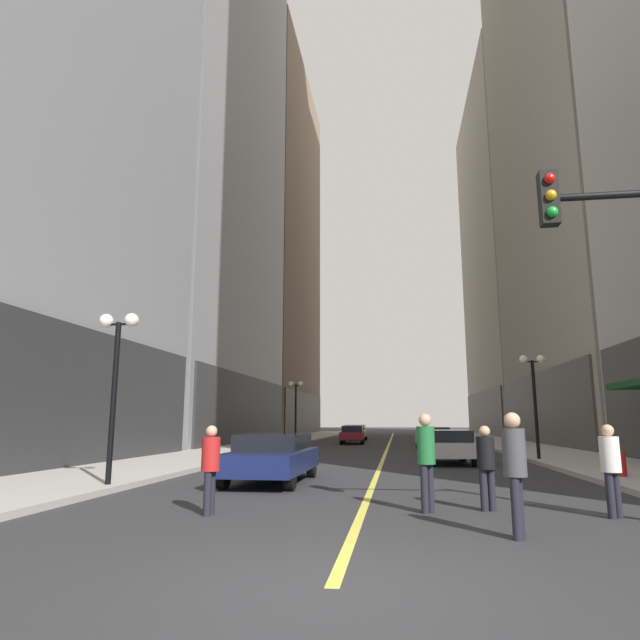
% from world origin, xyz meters
% --- Properties ---
extents(ground_plane, '(200.00, 200.00, 0.00)m').
position_xyz_m(ground_plane, '(0.00, 35.00, 0.00)').
color(ground_plane, '#2D2D30').
extents(sidewalk_left, '(4.50, 78.00, 0.15)m').
position_xyz_m(sidewalk_left, '(-8.25, 35.00, 0.07)').
color(sidewalk_left, '#ADA8A0').
rests_on(sidewalk_left, ground).
extents(sidewalk_right, '(4.50, 78.00, 0.15)m').
position_xyz_m(sidewalk_right, '(8.25, 35.00, 0.07)').
color(sidewalk_right, '#ADA8A0').
rests_on(sidewalk_right, ground).
extents(lane_centre_stripe, '(0.16, 70.00, 0.01)m').
position_xyz_m(lane_centre_stripe, '(0.00, 35.00, 0.00)').
color(lane_centre_stripe, '#E5D64C').
rests_on(lane_centre_stripe, ground).
extents(building_left_mid, '(12.50, 24.00, 68.33)m').
position_xyz_m(building_left_mid, '(-16.66, 34.50, 34.08)').
color(building_left_mid, gray).
rests_on(building_left_mid, ground).
extents(building_left_far, '(12.91, 26.00, 48.20)m').
position_xyz_m(building_left_far, '(-16.86, 60.00, 24.02)').
color(building_left_far, gray).
rests_on(building_left_far, ground).
extents(building_right_far, '(15.24, 26.00, 42.72)m').
position_xyz_m(building_right_far, '(18.02, 60.00, 21.29)').
color(building_right_far, '#B7AD99').
rests_on(building_right_far, ground).
extents(car_navy, '(1.97, 4.64, 1.32)m').
position_xyz_m(car_navy, '(-2.79, 9.31, 0.72)').
color(car_navy, '#141E4C').
rests_on(car_navy, ground).
extents(car_silver, '(2.04, 4.29, 1.32)m').
position_xyz_m(car_silver, '(2.66, 16.89, 0.72)').
color(car_silver, '#B7B7BC').
rests_on(car_silver, ground).
extents(car_white, '(1.98, 4.72, 1.32)m').
position_xyz_m(car_white, '(2.71, 27.10, 0.72)').
color(car_white, silver).
rests_on(car_white, ground).
extents(car_maroon, '(1.91, 4.62, 1.32)m').
position_xyz_m(car_maroon, '(-2.69, 35.25, 0.72)').
color(car_maroon, maroon).
rests_on(car_maroon, ground).
extents(car_yellow, '(1.94, 4.72, 1.32)m').
position_xyz_m(car_yellow, '(-3.07, 42.69, 0.72)').
color(car_yellow, yellow).
rests_on(car_yellow, ground).
extents(pedestrian_in_black_coat, '(0.42, 0.42, 1.60)m').
position_xyz_m(pedestrian_in_black_coat, '(2.38, 5.21, 0.92)').
color(pedestrian_in_black_coat, black).
rests_on(pedestrian_in_black_coat, ground).
extents(pedestrian_in_red_jacket, '(0.38, 0.38, 1.60)m').
position_xyz_m(pedestrian_in_red_jacket, '(-2.74, 4.03, 0.93)').
color(pedestrian_in_red_jacket, black).
rests_on(pedestrian_in_red_jacket, ground).
extents(pedestrian_in_green_parka, '(0.48, 0.48, 1.82)m').
position_xyz_m(pedestrian_in_green_parka, '(1.23, 4.82, 1.07)').
color(pedestrian_in_green_parka, black).
rests_on(pedestrian_in_green_parka, ground).
extents(pedestrian_in_white_shirt, '(0.47, 0.47, 1.63)m').
position_xyz_m(pedestrian_in_white_shirt, '(4.46, 4.72, 0.94)').
color(pedestrian_in_white_shirt, black).
rests_on(pedestrian_in_white_shirt, ground).
extents(pedestrian_with_orange_bag, '(0.45, 0.45, 1.82)m').
position_xyz_m(pedestrian_with_orange_bag, '(2.41, 2.69, 1.07)').
color(pedestrian_with_orange_bag, black).
rests_on(pedestrian_with_orange_bag, ground).
extents(street_lamp_left_near, '(1.06, 0.36, 4.43)m').
position_xyz_m(street_lamp_left_near, '(-6.40, 7.05, 3.26)').
color(street_lamp_left_near, black).
rests_on(street_lamp_left_near, ground).
extents(street_lamp_left_far, '(1.06, 0.36, 4.43)m').
position_xyz_m(street_lamp_left_far, '(-6.40, 32.02, 3.26)').
color(street_lamp_left_far, black).
rests_on(street_lamp_left_far, ground).
extents(street_lamp_right_mid, '(1.06, 0.36, 4.43)m').
position_xyz_m(street_lamp_right_mid, '(6.40, 18.05, 3.26)').
color(street_lamp_right_mid, black).
rests_on(street_lamp_right_mid, ground).
extents(fire_hydrant_right, '(0.28, 0.28, 0.80)m').
position_xyz_m(fire_hydrant_right, '(6.90, 10.89, 0.40)').
color(fire_hydrant_right, red).
rests_on(fire_hydrant_right, ground).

